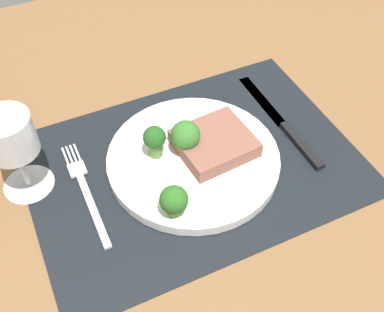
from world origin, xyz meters
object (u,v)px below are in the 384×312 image
at_px(fork, 86,191).
at_px(knife, 286,126).
at_px(steak, 215,145).
at_px(plate, 193,159).
at_px(wine_glass, 11,141).

height_order(fork, knife, knife).
xyz_separation_m(steak, knife, (0.13, 0.01, -0.02)).
bearing_deg(steak, plate, 174.18).
relative_size(plate, knife, 1.09).
bearing_deg(wine_glass, steak, -14.39).
xyz_separation_m(plate, knife, (0.16, 0.01, -0.00)).
bearing_deg(fork, knife, 0.44).
distance_m(plate, fork, 0.16).
xyz_separation_m(plate, steak, (0.03, -0.00, 0.02)).
height_order(steak, knife, steak).
distance_m(fork, knife, 0.32).
bearing_deg(fork, steak, -3.23).
bearing_deg(wine_glass, plate, -15.61).
relative_size(plate, steak, 2.42).
height_order(steak, fork, steak).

